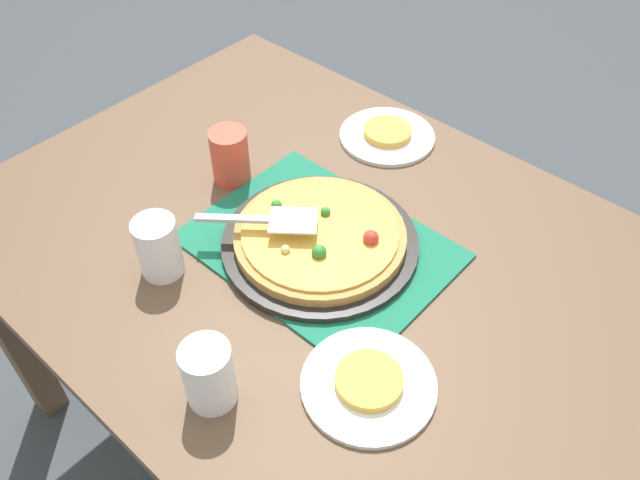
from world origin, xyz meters
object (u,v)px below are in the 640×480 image
object	(u,v)px
plate_far_right	(387,136)
cup_corner	(209,375)
pizza	(320,235)
served_slice_right	(387,132)
served_slice_left	(369,380)
pizza_pan	(320,243)
cup_far	(230,156)
plate_near_left	(369,385)
pizza_server	(268,220)
cup_near	(158,247)

from	to	relation	value
plate_far_right	cup_corner	size ratio (longest dim) A/B	1.83
pizza	served_slice_right	bearing A→B (deg)	107.93
served_slice_left	cup_corner	world-z (taller)	cup_corner
pizza_pan	cup_far	world-z (taller)	cup_far
pizza_pan	cup_corner	distance (m)	0.37
served_slice_left	served_slice_right	size ratio (longest dim) A/B	1.00
plate_near_left	served_slice_left	distance (m)	0.01
pizza	pizza_server	distance (m)	0.11
plate_near_left	served_slice_left	xyz separation A→B (m)	(0.00, 0.00, 0.01)
pizza_pan	pizza_server	size ratio (longest dim) A/B	1.85
served_slice_right	cup_far	bearing A→B (deg)	-115.57
pizza_server	cup_near	bearing A→B (deg)	-120.83
pizza_pan	cup_far	distance (m)	0.28
pizza	plate_far_right	bearing A→B (deg)	107.93
cup_corner	pizza_server	distance (m)	0.34
pizza_pan	cup_far	size ratio (longest dim) A/B	3.17
served_slice_right	pizza_pan	bearing A→B (deg)	-72.16
cup_near	cup_corner	xyz separation A→B (m)	(0.27, -0.12, 0.00)
cup_near	pizza_server	bearing A→B (deg)	59.17
served_slice_right	cup_far	size ratio (longest dim) A/B	0.92
served_slice_left	served_slice_right	distance (m)	0.66
plate_far_right	pizza_server	bearing A→B (deg)	-84.42
pizza	plate_far_right	distance (m)	0.38
plate_far_right	served_slice_right	world-z (taller)	served_slice_right
pizza_pan	cup_near	distance (m)	0.30
plate_far_right	pizza_pan	bearing A→B (deg)	-72.16
plate_near_left	plate_far_right	bearing A→B (deg)	125.05
pizza	served_slice_left	distance (m)	0.32
served_slice_left	pizza	bearing A→B (deg)	145.80
served_slice_left	served_slice_right	bearing A→B (deg)	125.05
plate_near_left	served_slice_right	distance (m)	0.66
plate_near_left	plate_far_right	xyz separation A→B (m)	(-0.38, 0.54, 0.00)
pizza_pan	plate_near_left	size ratio (longest dim) A/B	1.73
served_slice_left	cup_near	xyz separation A→B (m)	(-0.44, -0.06, 0.04)
plate_near_left	served_slice_right	size ratio (longest dim) A/B	2.00
served_slice_right	cup_corner	world-z (taller)	cup_corner
plate_near_left	cup_far	xyz separation A→B (m)	(-0.54, 0.21, 0.06)
pizza_pan	cup_near	world-z (taller)	cup_near
plate_far_right	pizza_server	xyz separation A→B (m)	(0.04, -0.43, 0.07)
plate_near_left	served_slice_right	bearing A→B (deg)	125.05
served_slice_right	cup_near	world-z (taller)	cup_near
pizza_server	served_slice_right	bearing A→B (deg)	95.58
cup_far	pizza_server	xyz separation A→B (m)	(0.20, -0.09, 0.01)
pizza_pan	plate_near_left	distance (m)	0.32
plate_far_right	pizza_server	distance (m)	0.43
served_slice_right	pizza_server	bearing A→B (deg)	-84.42
plate_far_right	served_slice_right	bearing A→B (deg)	0.00
served_slice_right	cup_near	xyz separation A→B (m)	(-0.06, -0.60, 0.04)
cup_far	cup_corner	xyz separation A→B (m)	(0.37, -0.38, 0.00)
cup_far	cup_corner	bearing A→B (deg)	-46.20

